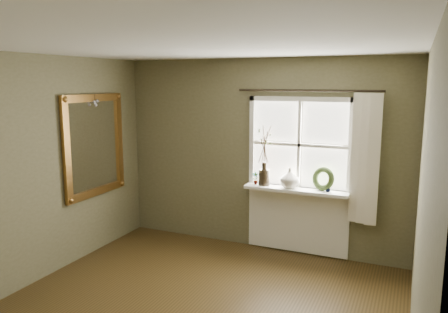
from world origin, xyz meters
The scene contains 15 objects.
ceiling centered at (0.00, 0.00, 2.60)m, with size 4.50×4.50×0.00m, color silver.
wall_back centered at (0.00, 2.30, 1.30)m, with size 4.00×0.10×2.60m, color brown.
wall_left centered at (-2.05, 0.00, 1.30)m, with size 0.10×4.50×2.60m, color brown.
wall_right centered at (2.05, 0.00, 1.30)m, with size 0.10×4.50×2.60m, color brown.
window_frame centered at (0.55, 2.23, 1.48)m, with size 1.36×0.06×1.24m.
window_sill centered at (0.55, 2.12, 0.90)m, with size 1.36×0.26×0.04m, color white.
window_apron centered at (0.55, 2.23, 0.46)m, with size 1.36×0.04×0.88m, color white.
dark_jug centered at (0.11, 2.12, 1.03)m, with size 0.15×0.15×0.22m, color black.
cream_vase centered at (0.46, 2.12, 1.05)m, with size 0.25×0.25×0.26m, color beige.
wreath centered at (0.89, 2.16, 1.04)m, with size 0.31×0.31×0.07m, color #30401C.
potted_plant_left centered at (-0.01, 2.12, 1.01)m, with size 0.09×0.06×0.17m, color #30401C.
potted_plant_right centered at (0.97, 2.12, 1.01)m, with size 0.10×0.08×0.18m, color #30401C.
curtain centered at (1.39, 2.13, 1.37)m, with size 0.36×0.12×1.59m, color silver.
curtain_rod centered at (0.65, 2.17, 2.18)m, with size 0.03×0.03×1.84m, color black.
gilt_mirror centered at (-1.96, 1.24, 1.46)m, with size 0.10×1.13×1.35m.
Camera 1 is at (1.92, -3.31, 2.29)m, focal length 35.00 mm.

